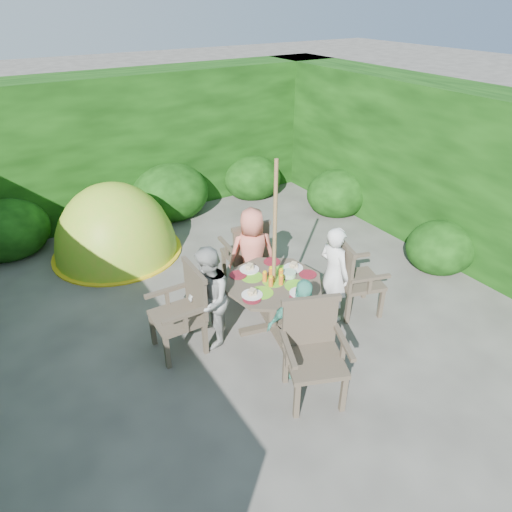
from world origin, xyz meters
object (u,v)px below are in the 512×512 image
parasol_pole (274,252)px  child_left (208,298)px  garden_chair_front (313,349)px  garden_chair_right (353,277)px  garden_chair_left (184,309)px  child_back (252,254)px  child_front (300,328)px  dome_tent (118,253)px  child_right (334,274)px  patio_table (274,289)px  garden_chair_back (246,251)px

parasol_pole → child_left: (-0.78, 0.18, -0.46)m
parasol_pole → child_left: size_ratio=1.73×
parasol_pole → garden_chair_front: 1.22m
garden_chair_right → garden_chair_left: garden_chair_left is taller
child_back → child_front: child_back is taller
garden_chair_right → dome_tent: (-2.15, 3.15, -0.53)m
child_left → child_front: (0.60, -0.96, -0.03)m
parasol_pole → child_back: bearing=77.2°
parasol_pole → garden_chair_left: size_ratio=2.19×
child_right → garden_chair_left: bearing=71.6°
parasol_pole → garden_chair_front: bearing=-102.0°
child_right → parasol_pole: bearing=72.1°
garden_chair_right → child_front: (-1.24, -0.55, 0.07)m
child_back → dome_tent: size_ratio=0.54×
patio_table → dome_tent: 3.17m
garden_chair_right → child_back: 1.35m
garden_chair_front → dome_tent: (-0.86, 3.98, -0.55)m
child_left → child_front: 1.13m
child_front → garden_chair_front: bearing=-70.8°
garden_chair_back → dome_tent: size_ratio=0.41×
parasol_pole → child_back: 0.92m
garden_chair_right → garden_chair_back: bearing=49.0°
garden_chair_back → child_front: size_ratio=0.80×
child_back → child_front: bearing=96.8°
patio_table → garden_chair_right: bearing=-12.5°
garden_chair_right → garden_chair_back: garden_chair_right is taller
child_front → garden_chair_right: bearing=52.8°
patio_table → child_right: 0.80m
garden_chair_back → garden_chair_front: (-0.48, -2.13, 0.03)m
child_left → parasol_pole: bearing=104.7°
garden_chair_left → child_front: (0.89, -1.04, 0.07)m
garden_chair_left → child_front: 1.37m
garden_chair_back → child_front: (-0.43, -1.85, 0.09)m
child_back → dome_tent: (-1.26, 2.13, -0.64)m
garden_chair_left → garden_chair_back: (1.31, 0.81, -0.02)m
child_left → child_front: child_left is taller
garden_chair_front → child_front: child_front is taller
garden_chair_right → garden_chair_front: (-1.29, -0.83, 0.02)m
garden_chair_right → child_right: (-0.29, 0.06, 0.11)m
patio_table → parasol_pole: bearing=-180.0°
garden_chair_back → child_back: 0.32m
garden_chair_left → child_front: size_ratio=0.83×
child_front → parasol_pole: bearing=106.4°
garden_chair_right → child_left: child_left is taller
parasol_pole → garden_chair_left: 1.23m
patio_table → child_left: bearing=167.3°
child_right → dome_tent: bearing=26.0°
patio_table → child_left: 0.81m
garden_chair_back → garden_chair_left: bearing=36.5°
parasol_pole → garden_chair_front: size_ratio=2.13×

